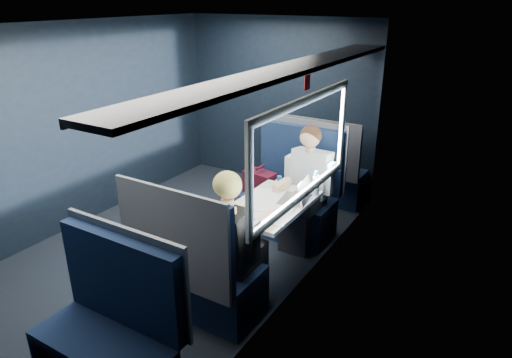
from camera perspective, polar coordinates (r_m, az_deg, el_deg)
The scene contains 13 objects.
ground at distance 5.14m, azimuth -8.71°, elevation -7.95°, with size 2.80×4.20×0.01m, color black.
room_shell at distance 4.58m, azimuth -9.54°, elevation 8.27°, with size 3.00×4.40×2.40m.
table at distance 4.30m, azimuth 1.51°, elevation -3.88°, with size 0.62×1.00×0.74m.
seat_bay_near at distance 5.18m, azimuth 4.31°, elevation -2.17°, with size 1.05×0.62×1.26m.
seat_bay_far at distance 3.89m, azimuth -7.45°, elevation -11.40°, with size 1.04×0.62×1.26m.
seat_row_front at distance 5.97m, azimuth 8.52°, elevation 0.83°, with size 1.04×0.51×1.16m.
seat_row_back at distance 3.37m, azimuth -17.65°, elevation -18.48°, with size 1.04×0.51×1.16m.
man at distance 4.82m, azimuth 6.33°, elevation -0.34°, with size 0.53×0.56×1.32m.
woman at distance 3.71m, azimuth -3.02°, elevation -7.31°, with size 0.53×0.56×1.32m.
papers at distance 4.21m, azimuth 1.58°, elevation -3.31°, with size 0.50×0.72×0.01m, color white.
laptop at distance 4.27m, azimuth 5.40°, elevation -2.05°, with size 0.29×0.35×0.24m.
bottle_small at distance 4.43m, azimuth 7.40°, elevation -0.67°, with size 0.07×0.07×0.25m.
cup at distance 4.47m, azimuth 7.47°, elevation -1.34°, with size 0.07×0.07×0.09m, color white.
Camera 1 is at (2.93, -3.37, 2.54)m, focal length 32.00 mm.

